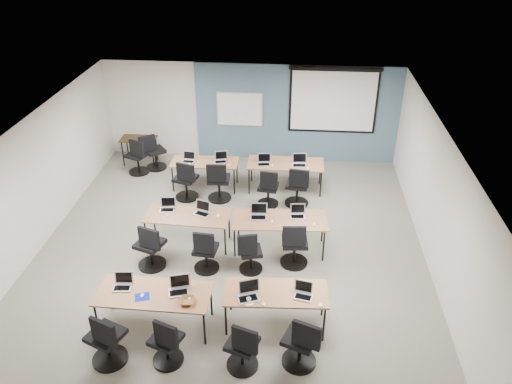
# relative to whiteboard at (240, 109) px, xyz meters

# --- Properties ---
(floor) EXTENTS (8.00, 9.00, 0.02)m
(floor) POSITION_rel_whiteboard_xyz_m (0.30, -4.43, -1.45)
(floor) COLOR #6B6354
(floor) RESTS_ON ground
(ceiling) EXTENTS (8.00, 9.00, 0.02)m
(ceiling) POSITION_rel_whiteboard_xyz_m (0.30, -4.43, 1.25)
(ceiling) COLOR white
(ceiling) RESTS_ON ground
(wall_back) EXTENTS (8.00, 0.04, 2.70)m
(wall_back) POSITION_rel_whiteboard_xyz_m (0.30, 0.07, -0.10)
(wall_back) COLOR beige
(wall_back) RESTS_ON ground
(wall_left) EXTENTS (0.04, 9.00, 2.70)m
(wall_left) POSITION_rel_whiteboard_xyz_m (-3.70, -4.43, -0.10)
(wall_left) COLOR beige
(wall_left) RESTS_ON ground
(wall_right) EXTENTS (0.04, 9.00, 2.70)m
(wall_right) POSITION_rel_whiteboard_xyz_m (4.30, -4.43, -0.10)
(wall_right) COLOR beige
(wall_right) RESTS_ON ground
(blue_accent_panel) EXTENTS (5.50, 0.04, 2.70)m
(blue_accent_panel) POSITION_rel_whiteboard_xyz_m (1.55, 0.04, -0.10)
(blue_accent_panel) COLOR #3D5977
(blue_accent_panel) RESTS_ON wall_back
(whiteboard) EXTENTS (1.28, 0.03, 0.98)m
(whiteboard) POSITION_rel_whiteboard_xyz_m (0.00, 0.00, 0.00)
(whiteboard) COLOR silver
(whiteboard) RESTS_ON wall_back
(projector_screen) EXTENTS (2.40, 0.10, 1.82)m
(projector_screen) POSITION_rel_whiteboard_xyz_m (2.50, -0.02, 0.44)
(projector_screen) COLOR black
(projector_screen) RESTS_ON wall_back
(training_table_front_left) EXTENTS (1.90, 0.79, 0.73)m
(training_table_front_left) POSITION_rel_whiteboard_xyz_m (-0.68, -6.65, -0.76)
(training_table_front_left) COLOR brown
(training_table_front_left) RESTS_ON floor
(training_table_front_right) EXTENTS (1.73, 0.72, 0.73)m
(training_table_front_right) POSITION_rel_whiteboard_xyz_m (1.33, -6.45, -0.77)
(training_table_front_right) COLOR #935F38
(training_table_front_right) RESTS_ON floor
(training_table_mid_left) EXTENTS (1.76, 0.73, 0.73)m
(training_table_mid_left) POSITION_rel_whiteboard_xyz_m (-0.61, -4.26, -0.77)
(training_table_mid_left) COLOR #9B6B3C
(training_table_mid_left) RESTS_ON floor
(training_table_mid_right) EXTENTS (1.91, 0.80, 0.73)m
(training_table_mid_right) POSITION_rel_whiteboard_xyz_m (1.30, -4.25, -0.76)
(training_table_mid_right) COLOR #9C6541
(training_table_mid_right) RESTS_ON floor
(training_table_back_left) EXTENTS (1.66, 0.69, 0.73)m
(training_table_back_left) POSITION_rel_whiteboard_xyz_m (-0.68, -1.79, -0.77)
(training_table_back_left) COLOR #A0703D
(training_table_back_left) RESTS_ON floor
(training_table_back_right) EXTENTS (1.88, 0.78, 0.73)m
(training_table_back_right) POSITION_rel_whiteboard_xyz_m (1.33, -1.70, -0.76)
(training_table_back_right) COLOR olive
(training_table_back_right) RESTS_ON floor
(laptop_0) EXTENTS (0.31, 0.26, 0.23)m
(laptop_0) POSITION_rel_whiteboard_xyz_m (-1.23, -6.53, -0.66)
(laptop_0) COLOR #ACACB4
(laptop_0) RESTS_ON training_table_front_left
(mouse_0) EXTENTS (0.08, 0.11, 0.03)m
(mouse_0) POSITION_rel_whiteboard_xyz_m (-0.84, -6.74, -0.71)
(mouse_0) COLOR white
(mouse_0) RESTS_ON training_table_front_left
(task_chair_0) EXTENTS (0.60, 0.56, 1.04)m
(task_chair_0) POSITION_rel_whiteboard_xyz_m (-1.22, -7.49, -1.02)
(task_chair_0) COLOR black
(task_chair_0) RESTS_ON floor
(laptop_1) EXTENTS (0.34, 0.29, 0.26)m
(laptop_1) POSITION_rel_whiteboard_xyz_m (-0.26, -6.55, -0.66)
(laptop_1) COLOR #B3B3B3
(laptop_1) RESTS_ON training_table_front_left
(mouse_1) EXTENTS (0.08, 0.11, 0.03)m
(mouse_1) POSITION_rel_whiteboard_xyz_m (-0.05, -6.72, -0.71)
(mouse_1) COLOR white
(mouse_1) RESTS_ON training_table_front_left
(task_chair_1) EXTENTS (0.52, 0.49, 0.98)m
(task_chair_1) POSITION_rel_whiteboard_xyz_m (-0.29, -7.43, -1.05)
(task_chair_1) COLOR black
(task_chair_1) RESTS_ON floor
(laptop_2) EXTENTS (0.35, 0.30, 0.26)m
(laptop_2) POSITION_rel_whiteboard_xyz_m (0.89, -6.59, -0.66)
(laptop_2) COLOR #BABABB
(laptop_2) RESTS_ON training_table_front_right
(mouse_2) EXTENTS (0.09, 0.11, 0.03)m
(mouse_2) POSITION_rel_whiteboard_xyz_m (1.15, -6.76, -0.71)
(mouse_2) COLOR white
(mouse_2) RESTS_ON training_table_front_right
(task_chair_2) EXTENTS (0.52, 0.50, 0.99)m
(task_chair_2) POSITION_rel_whiteboard_xyz_m (0.89, -7.43, -1.04)
(task_chair_2) COLOR black
(task_chair_2) RESTS_ON floor
(laptop_3) EXTENTS (0.30, 0.26, 0.23)m
(laptop_3) POSITION_rel_whiteboard_xyz_m (1.78, -6.49, -0.66)
(laptop_3) COLOR #AFAFBA
(laptop_3) RESTS_ON training_table_front_right
(mouse_3) EXTENTS (0.06, 0.10, 0.03)m
(mouse_3) POSITION_rel_whiteboard_xyz_m (2.06, -6.71, -0.71)
(mouse_3) COLOR white
(mouse_3) RESTS_ON training_table_front_right
(task_chair_3) EXTENTS (0.57, 0.55, 1.02)m
(task_chair_3) POSITION_rel_whiteboard_xyz_m (1.77, -7.28, -1.03)
(task_chair_3) COLOR black
(task_chair_3) RESTS_ON floor
(laptop_4) EXTENTS (0.31, 0.27, 0.24)m
(laptop_4) POSITION_rel_whiteboard_xyz_m (-1.06, -4.06, -0.66)
(laptop_4) COLOR #B0B0BD
(laptop_4) RESTS_ON training_table_mid_left
(mouse_4) EXTENTS (0.08, 0.10, 0.03)m
(mouse_4) POSITION_rel_whiteboard_xyz_m (-1.01, -4.32, -0.71)
(mouse_4) COLOR white
(mouse_4) RESTS_ON training_table_mid_left
(task_chair_4) EXTENTS (0.58, 0.56, 1.04)m
(task_chair_4) POSITION_rel_whiteboard_xyz_m (-1.18, -5.10, -1.02)
(task_chair_4) COLOR black
(task_chair_4) RESTS_ON floor
(laptop_5) EXTENTS (0.32, 0.27, 0.24)m
(laptop_5) POSITION_rel_whiteboard_xyz_m (-0.31, -4.15, -0.66)
(laptop_5) COLOR #B8B8B9
(laptop_5) RESTS_ON training_table_mid_left
(mouse_5) EXTENTS (0.09, 0.12, 0.04)m
(mouse_5) POSITION_rel_whiteboard_xyz_m (0.03, -4.25, -0.71)
(mouse_5) COLOR white
(mouse_5) RESTS_ON training_table_mid_left
(task_chair_5) EXTENTS (0.50, 0.50, 0.98)m
(task_chair_5) POSITION_rel_whiteboard_xyz_m (-0.10, -5.10, -1.04)
(task_chair_5) COLOR black
(task_chair_5) RESTS_ON floor
(laptop_6) EXTENTS (0.34, 0.29, 0.26)m
(laptop_6) POSITION_rel_whiteboard_xyz_m (0.86, -4.18, -0.66)
(laptop_6) COLOR silver
(laptop_6) RESTS_ON training_table_mid_right
(mouse_6) EXTENTS (0.06, 0.09, 0.03)m
(mouse_6) POSITION_rel_whiteboard_xyz_m (1.15, -4.35, -0.71)
(mouse_6) COLOR white
(mouse_6) RESTS_ON training_table_mid_right
(task_chair_6) EXTENTS (0.47, 0.47, 0.95)m
(task_chair_6) POSITION_rel_whiteboard_xyz_m (0.77, -5.05, -1.06)
(task_chair_6) COLOR black
(task_chair_6) RESTS_ON floor
(laptop_7) EXTENTS (0.30, 0.26, 0.23)m
(laptop_7) POSITION_rel_whiteboard_xyz_m (1.66, -4.09, -0.66)
(laptop_7) COLOR silver
(laptop_7) RESTS_ON training_table_mid_right
(mouse_7) EXTENTS (0.07, 0.11, 0.04)m
(mouse_7) POSITION_rel_whiteboard_xyz_m (2.00, -4.39, -0.71)
(mouse_7) COLOR white
(mouse_7) RESTS_ON training_table_mid_right
(task_chair_7) EXTENTS (0.56, 0.56, 1.03)m
(task_chair_7) POSITION_rel_whiteboard_xyz_m (1.62, -4.78, -1.02)
(task_chair_7) COLOR black
(task_chair_7) RESTS_ON floor
(laptop_8) EXTENTS (0.30, 0.26, 0.23)m
(laptop_8) POSITION_rel_whiteboard_xyz_m (-1.08, -1.80, -0.66)
(laptop_8) COLOR #B3B3BA
(laptop_8) RESTS_ON training_table_back_left
(mouse_8) EXTENTS (0.09, 0.11, 0.03)m
(mouse_8) POSITION_rel_whiteboard_xyz_m (-1.03, -1.97, -0.71)
(mouse_8) COLOR white
(mouse_8) RESTS_ON training_table_back_left
(task_chair_8) EXTENTS (0.58, 0.57, 1.04)m
(task_chair_8) POSITION_rel_whiteboard_xyz_m (-1.05, -2.40, -1.02)
(task_chair_8) COLOR black
(task_chair_8) RESTS_ON floor
(laptop_9) EXTENTS (0.31, 0.27, 0.24)m
(laptop_9) POSITION_rel_whiteboard_xyz_m (-0.28, -1.74, -0.66)
(laptop_9) COLOR #ACACB4
(laptop_9) RESTS_ON training_table_back_left
(mouse_9) EXTENTS (0.07, 0.10, 0.03)m
(mouse_9) POSITION_rel_whiteboard_xyz_m (-0.06, -1.93, -0.71)
(mouse_9) COLOR white
(mouse_9) RESTS_ON training_table_back_left
(task_chair_9) EXTENTS (0.58, 0.58, 1.05)m
(task_chair_9) POSITION_rel_whiteboard_xyz_m (-0.25, -2.39, -1.01)
(task_chair_9) COLOR black
(task_chair_9) RESTS_ON floor
(laptop_10) EXTENTS (0.32, 0.28, 0.25)m
(laptop_10) POSITION_rel_whiteboard_xyz_m (0.80, -1.79, -0.66)
(laptop_10) COLOR #A6A6AA
(laptop_10) RESTS_ON training_table_back_right
(mouse_10) EXTENTS (0.06, 0.09, 0.03)m
(mouse_10) POSITION_rel_whiteboard_xyz_m (1.00, -1.86, -0.71)
(mouse_10) COLOR white
(mouse_10) RESTS_ON training_table_back_right
(task_chair_10) EXTENTS (0.51, 0.51, 0.99)m
(task_chair_10) POSITION_rel_whiteboard_xyz_m (0.96, -2.55, -1.04)
(task_chair_10) COLOR black
(task_chair_10) RESTS_ON floor
(laptop_11) EXTENTS (0.35, 0.30, 0.27)m
(laptop_11) POSITION_rel_whiteboard_xyz_m (1.67, -1.76, -0.65)
(laptop_11) COLOR #B1B1BF
(laptop_11) RESTS_ON training_table_back_right
(mouse_11) EXTENTS (0.09, 0.11, 0.04)m
(mouse_11) POSITION_rel_whiteboard_xyz_m (1.88, -1.97, -0.71)
(mouse_11) COLOR white
(mouse_11) RESTS_ON training_table_back_right
(task_chair_11) EXTENTS (0.57, 0.57, 1.05)m
(task_chair_11) POSITION_rel_whiteboard_xyz_m (1.65, -2.47, -1.02)
(task_chair_11) COLOR black
(task_chair_11) RESTS_ON floor
(blue_mousepad) EXTENTS (0.28, 0.26, 0.01)m
(blue_mousepad) POSITION_rel_whiteboard_xyz_m (-0.84, -6.76, -0.72)
(blue_mousepad) COLOR #091DA0
(blue_mousepad) RESTS_ON training_table_front_left
(snack_bowl) EXTENTS (0.31, 0.31, 0.07)m
(snack_bowl) POSITION_rel_whiteboard_xyz_m (-0.07, -6.82, -0.68)
(snack_bowl) COLOR brown
(snack_bowl) RESTS_ON training_table_front_left
(snack_plate) EXTENTS (0.19, 0.19, 0.01)m
(snack_plate) POSITION_rel_whiteboard_xyz_m (0.91, -6.74, -0.71)
(snack_plate) COLOR white
(snack_plate) RESTS_ON training_table_front_right
(coffee_cup) EXTENTS (0.07, 0.07, 0.06)m
(coffee_cup) POSITION_rel_whiteboard_xyz_m (0.91, -6.73, -0.68)
(coffee_cup) COLOR silver
(coffee_cup) RESTS_ON snack_plate
(utility_table) EXTENTS (0.96, 0.53, 0.75)m
(utility_table) POSITION_rel_whiteboard_xyz_m (-2.73, -0.58, -0.79)
(utility_table) COLOR #322310
(utility_table) RESTS_ON floor
(spare_chair_a) EXTENTS (0.63, 0.55, 1.03)m
(spare_chair_a) POSITION_rel_whiteboard_xyz_m (-2.25, -0.89, -1.02)
(spare_chair_a) COLOR black
(spare_chair_a) RESTS_ON floor
(spare_chair_b) EXTENTS (0.58, 0.55, 1.02)m
(spare_chair_b) POSITION_rel_whiteboard_xyz_m (-2.60, -1.20, -1.03)
(spare_chair_b) COLOR black
(spare_chair_b) RESTS_ON floor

